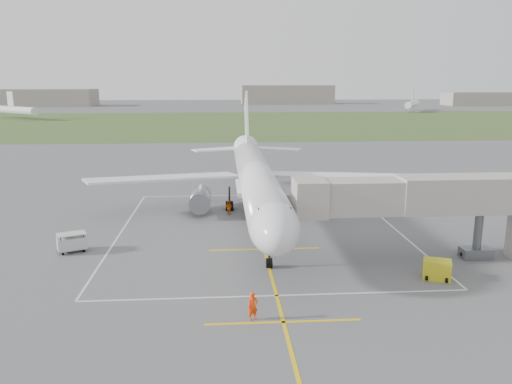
{
  "coord_description": "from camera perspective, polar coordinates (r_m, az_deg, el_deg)",
  "views": [
    {
      "loc": [
        -3.76,
        -52.82,
        14.96
      ],
      "look_at": [
        -0.35,
        -4.0,
        4.0
      ],
      "focal_mm": 35.0,
      "sensor_mm": 36.0,
      "label": 1
    }
  ],
  "objects": [
    {
      "name": "ground",
      "position": [
        55.02,
        0.07,
        -3.15
      ],
      "size": [
        700.0,
        700.0,
        0.0
      ],
      "primitive_type": "plane",
      "color": "#505052",
      "rests_on": "ground"
    },
    {
      "name": "grass_strip",
      "position": [
        183.47,
        -2.84,
        7.93
      ],
      "size": [
        700.0,
        120.0,
        0.02
      ],
      "primitive_type": "cube",
      "color": "#3F5927",
      "rests_on": "ground"
    },
    {
      "name": "apron_markings",
      "position": [
        49.46,
        0.55,
        -4.97
      ],
      "size": [
        28.2,
        60.0,
        0.01
      ],
      "color": "yellow",
      "rests_on": "ground"
    },
    {
      "name": "airliner",
      "position": [
        54.73,
        0.01,
        1.49
      ],
      "size": [
        38.93,
        46.75,
        13.52
      ],
      "color": "white",
      "rests_on": "ground"
    },
    {
      "name": "jet_bridge",
      "position": [
        45.05,
        21.75,
        -1.4
      ],
      "size": [
        23.4,
        5.0,
        7.2
      ],
      "color": "#A59D95",
      "rests_on": "ground"
    },
    {
      "name": "gpu_unit",
      "position": [
        41.19,
        19.96,
        -8.35
      ],
      "size": [
        2.39,
        2.03,
        1.53
      ],
      "rotation": [
        0.0,
        0.0,
        -0.39
      ],
      "color": "gold",
      "rests_on": "ground"
    },
    {
      "name": "baggage_cart",
      "position": [
        47.56,
        -20.3,
        -5.42
      ],
      "size": [
        2.82,
        2.31,
        1.7
      ],
      "rotation": [
        0.0,
        0.0,
        0.4
      ],
      "color": "#BDBDBD",
      "rests_on": "ground"
    },
    {
      "name": "ramp_worker_nose",
      "position": [
        32.53,
        -0.37,
        -12.93
      ],
      "size": [
        0.78,
        0.64,
        1.85
      ],
      "primitive_type": "imported",
      "rotation": [
        0.0,
        0.0,
        0.33
      ],
      "color": "#FF3A08",
      "rests_on": "ground"
    },
    {
      "name": "ramp_worker_wing",
      "position": [
        57.09,
        -3.13,
        -1.76
      ],
      "size": [
        0.96,
        0.88,
        1.59
      ],
      "primitive_type": "imported",
      "rotation": [
        0.0,
        0.0,
        2.69
      ],
      "color": "#D65606",
      "rests_on": "ground"
    },
    {
      "name": "distant_hangars",
      "position": [
        318.4,
        -6.35,
        10.78
      ],
      "size": [
        345.0,
        49.0,
        12.0
      ],
      "color": "gray",
      "rests_on": "ground"
    },
    {
      "name": "distant_aircraft",
      "position": [
        226.09,
        -2.43,
        9.73
      ],
      "size": [
        200.49,
        66.13,
        8.85
      ],
      "color": "white",
      "rests_on": "ground"
    }
  ]
}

